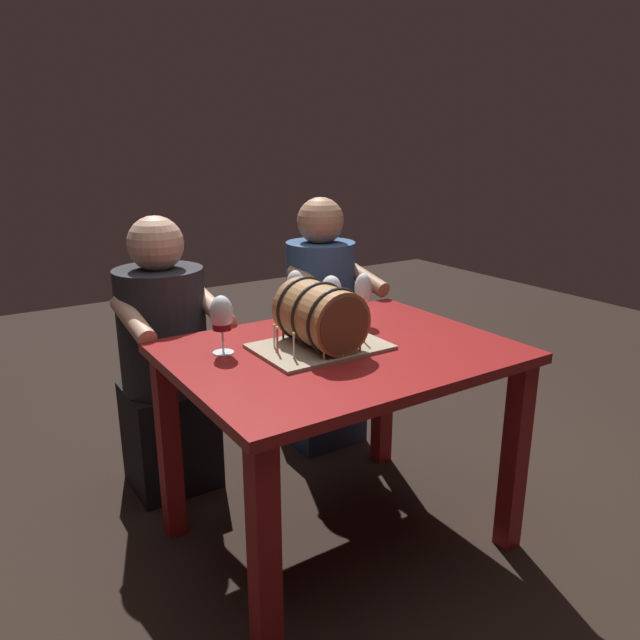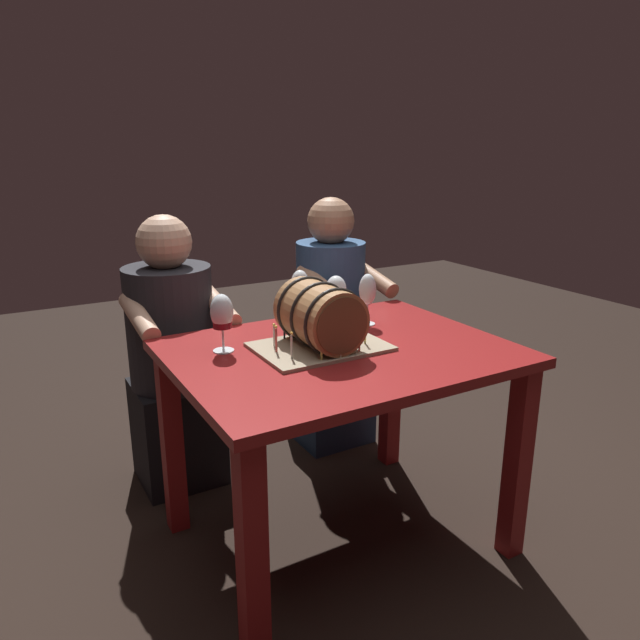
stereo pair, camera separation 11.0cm
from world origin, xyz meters
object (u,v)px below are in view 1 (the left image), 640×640
barrel_cake (320,318)px  person_seated_right (321,334)px  dining_table (340,383)px  person_seated_left (166,366)px  wine_glass_red (222,316)px  wine_glass_white (295,287)px  wine_glass_rose (331,291)px  wine_glass_empty (363,290)px

barrel_cake → person_seated_right: size_ratio=0.36×
dining_table → person_seated_left: 0.80m
dining_table → wine_glass_red: (-0.35, 0.17, 0.26)m
dining_table → wine_glass_white: size_ratio=5.45×
wine_glass_red → wine_glass_rose: wine_glass_red is taller
dining_table → barrel_cake: bearing=151.2°
person_seated_right → dining_table: bearing=-118.5°
wine_glass_white → wine_glass_red: size_ratio=1.04×
wine_glass_rose → dining_table: bearing=-118.4°
person_seated_right → wine_glass_rose: bearing=-118.6°
wine_glass_white → wine_glass_empty: bearing=-37.3°
dining_table → person_seated_left: bearing=118.5°
wine_glass_rose → person_seated_right: person_seated_right is taller
wine_glass_empty → wine_glass_red: bearing=-178.4°
wine_glass_red → wine_glass_empty: size_ratio=1.00×
dining_table → wine_glass_white: (0.03, 0.34, 0.27)m
person_seated_left → person_seated_right: bearing=-0.0°
person_seated_left → wine_glass_empty: bearing=-40.1°
dining_table → wine_glass_red: bearing=154.5°
wine_glass_white → person_seated_left: 0.65m
dining_table → wine_glass_white: 0.43m
dining_table → wine_glass_rose: 0.40m
wine_glass_rose → person_seated_right: bearing=61.4°
dining_table → person_seated_right: 0.80m
dining_table → wine_glass_rose: bearing=61.6°
wine_glass_white → wine_glass_empty: (0.20, -0.16, -0.01)m
wine_glass_red → person_seated_left: size_ratio=0.17×
dining_table → person_seated_right: bearing=61.5°
barrel_cake → wine_glass_red: bearing=155.2°
wine_glass_empty → person_seated_right: (0.15, 0.52, -0.34)m
barrel_cake → wine_glass_empty: (0.29, 0.15, 0.03)m
wine_glass_empty → person_seated_left: (-0.61, 0.52, -0.34)m
wine_glass_white → barrel_cake: bearing=-106.0°
dining_table → wine_glass_white: wine_glass_white is taller
barrel_cake → wine_glass_red: barrel_cake is taller
wine_glass_white → person_seated_right: bearing=45.6°
wine_glass_white → wine_glass_empty: 0.26m
barrel_cake → person_seated_left: person_seated_left is taller
wine_glass_rose → wine_glass_red: bearing=-168.1°
barrel_cake → wine_glass_empty: 0.33m
dining_table → wine_glass_red: 0.47m
wine_glass_rose → person_seated_right: (0.23, 0.43, -0.33)m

